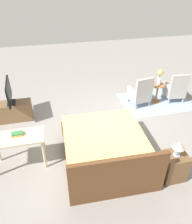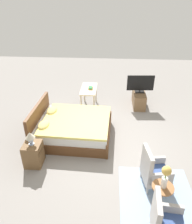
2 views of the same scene
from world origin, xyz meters
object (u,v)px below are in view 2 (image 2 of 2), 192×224
(armchair_by_window_right, at_px, (154,171))
(tv_flatscreen, at_px, (140,84))
(flower_vase, at_px, (166,175))
(tv_stand, at_px, (139,99))
(nightstand, at_px, (33,154))
(book_stack, at_px, (91,88))
(table_lamp, at_px, (30,137))
(armchair_by_window_left, at_px, (165,223))
(bed, at_px, (72,128))
(vanity_desk, at_px, (89,91))
(side_table, at_px, (161,195))

(armchair_by_window_right, relative_size, tv_flatscreen, 1.01)
(flower_vase, xyz_separation_m, tv_stand, (4.18, -0.02, -0.62))
(nightstand, xyz_separation_m, book_stack, (2.86, -1.10, 0.47))
(book_stack, bearing_deg, flower_vase, -156.86)
(armchair_by_window_right, bearing_deg, nightstand, 80.43)
(table_lamp, bearing_deg, nightstand, -90.00)
(armchair_by_window_left, relative_size, book_stack, 4.18)
(tv_flatscreen, bearing_deg, flower_vase, 179.76)
(armchair_by_window_left, bearing_deg, book_stack, 19.84)
(armchair_by_window_left, relative_size, armchair_by_window_right, 1.00)
(table_lamp, xyz_separation_m, tv_flatscreen, (3.15, -2.78, 0.04))
(armchair_by_window_left, height_order, flower_vase, flower_vase)
(bed, relative_size, tv_stand, 2.17)
(nightstand, relative_size, tv_flatscreen, 0.64)
(tv_flatscreen, bearing_deg, vanity_desk, 99.05)
(table_lamp, bearing_deg, armchair_by_window_left, -120.64)
(vanity_desk, bearing_deg, bed, 169.94)
(tv_stand, bearing_deg, table_lamp, 138.60)
(side_table, height_order, tv_stand, side_table)
(armchair_by_window_left, relative_size, side_table, 1.58)
(flower_vase, distance_m, tv_stand, 4.23)
(nightstand, relative_size, table_lamp, 1.76)
(flower_vase, bearing_deg, nightstand, 69.54)
(flower_vase, bearing_deg, vanity_desk, 23.79)
(tv_flatscreen, distance_m, book_stack, 1.71)
(armchair_by_window_left, height_order, vanity_desk, armchair_by_window_left)
(armchair_by_window_left, distance_m, vanity_desk, 4.79)
(vanity_desk, bearing_deg, table_lamp, 160.14)
(bed, bearing_deg, tv_flatscreen, -45.56)
(tv_stand, bearing_deg, armchair_by_window_right, 178.92)
(armchair_by_window_left, distance_m, book_stack, 4.76)
(book_stack, bearing_deg, bed, 167.93)
(armchair_by_window_left, height_order, book_stack, armchair_by_window_left)
(armchair_by_window_left, height_order, table_lamp, armchair_by_window_left)
(nightstand, bearing_deg, book_stack, -21.00)
(tv_stand, height_order, book_stack, book_stack)
(armchair_by_window_left, distance_m, tv_flatscreen, 4.78)
(armchair_by_window_left, bearing_deg, tv_stand, -0.82)
(bed, xyz_separation_m, book_stack, (1.71, -0.37, 0.46))
(bed, distance_m, tv_flatscreen, 2.92)
(flower_vase, bearing_deg, tv_stand, -0.24)
(table_lamp, bearing_deg, armchair_by_window_right, -99.57)
(side_table, relative_size, tv_flatscreen, 0.64)
(bed, relative_size, vanity_desk, 2.00)
(bed, height_order, book_stack, bed)
(table_lamp, bearing_deg, side_table, -110.45)
(flower_vase, bearing_deg, book_stack, 23.14)
(flower_vase, bearing_deg, armchair_by_window_left, 174.97)
(side_table, distance_m, flower_vase, 0.51)
(armchair_by_window_right, bearing_deg, tv_flatscreen, -1.07)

